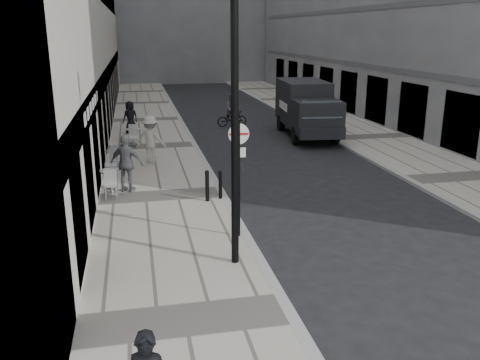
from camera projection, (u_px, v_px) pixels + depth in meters
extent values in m
cube|color=#9E988F|center=(152.00, 147.00, 23.92)|extent=(4.00, 60.00, 0.12)
cube|color=#9E988F|center=(369.00, 137.00, 26.07)|extent=(4.00, 60.00, 0.12)
cylinder|color=black|center=(239.00, 180.00, 12.98)|extent=(0.08, 0.08, 3.08)
cylinder|color=white|center=(239.00, 134.00, 12.64)|extent=(0.53, 0.05, 0.53)
cube|color=#B21414|center=(239.00, 134.00, 12.62)|extent=(0.49, 0.03, 0.05)
cube|color=white|center=(238.00, 153.00, 12.81)|extent=(0.37, 0.04, 0.25)
cylinder|color=black|center=(235.00, 128.00, 11.00)|extent=(0.17, 0.17, 6.36)
cylinder|color=black|center=(220.00, 185.00, 16.28)|extent=(0.12, 0.12, 0.87)
cylinder|color=black|center=(207.00, 187.00, 16.02)|extent=(0.13, 0.13, 0.94)
cylinder|color=black|center=(296.00, 136.00, 24.54)|extent=(0.39, 0.91, 0.88)
cylinder|color=black|center=(335.00, 135.00, 24.75)|extent=(0.39, 0.91, 0.88)
cylinder|color=black|center=(281.00, 123.00, 28.11)|extent=(0.39, 0.91, 0.88)
cylinder|color=black|center=(315.00, 122.00, 28.33)|extent=(0.39, 0.91, 0.88)
cube|color=black|center=(303.00, 101.00, 27.02)|extent=(2.55, 4.15, 2.20)
cube|color=black|center=(317.00, 117.00, 24.28)|extent=(2.37, 2.17, 1.54)
cube|color=#1E2328|center=(322.00, 110.00, 23.37)|extent=(1.96, 0.56, 0.81)
imported|color=black|center=(232.00, 118.00, 29.32)|extent=(1.83, 0.84, 0.92)
imported|color=#4C4C50|center=(232.00, 109.00, 29.16)|extent=(0.93, 0.77, 1.74)
imported|color=#5E5E63|center=(127.00, 164.00, 16.85)|extent=(1.23, 0.89, 1.93)
imported|color=#B2ABA4|center=(151.00, 140.00, 20.55)|extent=(1.42, 1.10, 1.94)
imported|color=black|center=(130.00, 117.00, 26.66)|extent=(0.98, 0.85, 1.69)
cylinder|color=#ADADAF|center=(115.00, 167.00, 20.05)|extent=(0.41, 0.41, 0.03)
cylinder|color=#ADADAF|center=(114.00, 159.00, 19.96)|extent=(0.06, 0.06, 0.69)
cylinder|color=#ADADAF|center=(114.00, 151.00, 19.86)|extent=(0.65, 0.65, 0.03)
cylinder|color=silver|center=(112.00, 193.00, 16.92)|extent=(0.46, 0.46, 0.03)
cylinder|color=silver|center=(111.00, 182.00, 16.81)|extent=(0.06, 0.06, 0.77)
cylinder|color=silver|center=(111.00, 171.00, 16.70)|extent=(0.72, 0.72, 0.03)
cylinder|color=#BDBDBF|center=(134.00, 144.00, 24.19)|extent=(0.43, 0.43, 0.03)
cylinder|color=#BDBDBF|center=(133.00, 137.00, 24.08)|extent=(0.06, 0.06, 0.73)
cylinder|color=#BDBDBF|center=(133.00, 129.00, 23.98)|extent=(0.69, 0.69, 0.03)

